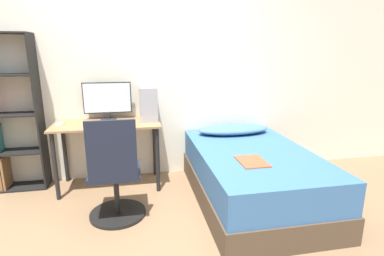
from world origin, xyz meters
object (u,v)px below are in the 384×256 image
Objects in this scene: bookshelf at (5,120)px; office_chair at (115,181)px; keyboard at (110,124)px; bed at (252,176)px; monitor at (107,99)px; pc_tower at (148,103)px.

office_chair is at bearing -36.92° from bookshelf.
bookshelf is 4.68× the size of keyboard.
office_chair is 1.36m from bed.
bed is at bearing 4.70° from office_chair.
monitor is (1.08, 0.03, 0.18)m from bookshelf.
keyboard is at bearing -13.28° from bookshelf.
bed is (1.36, 0.11, -0.11)m from office_chair.
office_chair is 1.81× the size of monitor.
pc_tower is at bearing 66.41° from office_chair.
pc_tower is at bearing 25.64° from keyboard.
keyboard is at bearing -154.36° from pc_tower.
keyboard is (1.11, -0.26, -0.04)m from bookshelf.
bed is 1.81m from monitor.
office_chair is at bearing -84.50° from keyboard.
pc_tower is (0.42, 0.20, 0.18)m from keyboard.
keyboard is at bearing 160.28° from bed.
monitor is at bearing 97.29° from keyboard.
bed is at bearing -16.94° from bookshelf.
office_chair is 0.73m from keyboard.
pc_tower is (1.53, -0.06, 0.14)m from bookshelf.
keyboard is at bearing -82.71° from monitor.
bookshelf is at bearing 166.72° from keyboard.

